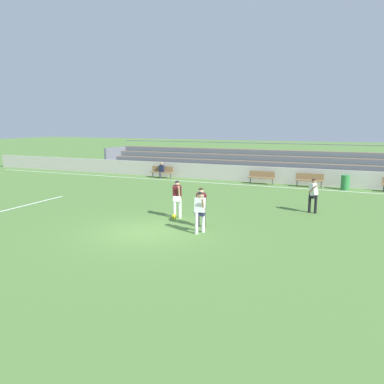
% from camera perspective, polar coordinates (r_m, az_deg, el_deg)
% --- Properties ---
extents(ground_plane, '(160.00, 160.00, 0.00)m').
position_cam_1_polar(ground_plane, '(15.24, -6.83, -5.89)').
color(ground_plane, '#517A38').
extents(field_line_sideline, '(44.00, 0.12, 0.01)m').
position_cam_1_polar(field_line_sideline, '(26.79, 6.84, 1.12)').
color(field_line_sideline, white).
rests_on(field_line_sideline, ground).
extents(field_line_penalty_mark, '(0.12, 4.40, 0.01)m').
position_cam_1_polar(field_line_penalty_mark, '(22.03, -22.53, -1.57)').
color(field_line_penalty_mark, white).
rests_on(field_line_penalty_mark, ground).
extents(sideline_wall, '(48.00, 0.16, 1.15)m').
position_cam_1_polar(sideline_wall, '(28.16, 7.74, 2.72)').
color(sideline_wall, '#BCB7AD').
rests_on(sideline_wall, ground).
extents(bleacher_stand, '(26.73, 3.64, 2.61)m').
position_cam_1_polar(bleacher_stand, '(30.45, 10.07, 4.24)').
color(bleacher_stand, '#897051').
rests_on(bleacher_stand, ground).
extents(bench_centre_sideline, '(1.80, 0.40, 0.90)m').
position_cam_1_polar(bench_centre_sideline, '(27.18, 10.30, 2.31)').
color(bench_centre_sideline, olive).
rests_on(bench_centre_sideline, ground).
extents(bench_near_bin, '(1.80, 0.40, 0.90)m').
position_cam_1_polar(bench_near_bin, '(29.86, -4.47, 3.15)').
color(bench_near_bin, olive).
rests_on(bench_near_bin, ground).
extents(bench_far_right, '(1.80, 0.40, 0.90)m').
position_cam_1_polar(bench_far_right, '(26.66, 17.04, 1.88)').
color(bench_far_right, olive).
rests_on(bench_far_right, ground).
extents(trash_bin, '(0.53, 0.53, 0.94)m').
position_cam_1_polar(trash_bin, '(26.35, 21.81, 1.33)').
color(trash_bin, '#2D7F3D').
rests_on(trash_bin, ground).
extents(spectator_seated, '(0.36, 0.42, 1.21)m').
position_cam_1_polar(spectator_seated, '(29.74, -4.58, 3.42)').
color(spectator_seated, '#2D2D38').
rests_on(spectator_seated, ground).
extents(player_dark_overlapping, '(0.47, 0.53, 1.70)m').
position_cam_1_polar(player_dark_overlapping, '(17.08, -2.22, -0.57)').
color(player_dark_overlapping, white).
rests_on(player_dark_overlapping, ground).
extents(player_dark_challenging, '(0.53, 0.67, 1.63)m').
position_cam_1_polar(player_dark_challenging, '(15.65, 1.34, -1.75)').
color(player_dark_challenging, black).
rests_on(player_dark_challenging, ground).
extents(player_white_pressing_high, '(0.44, 0.49, 1.62)m').
position_cam_1_polar(player_white_pressing_high, '(14.74, 1.18, -2.52)').
color(player_white_pressing_high, white).
rests_on(player_white_pressing_high, ground).
extents(player_white_wide_right, '(0.45, 0.61, 1.65)m').
position_cam_1_polar(player_white_wide_right, '(18.92, 17.57, -0.09)').
color(player_white_wide_right, black).
rests_on(player_white_wide_right, ground).
extents(soccer_ball, '(0.22, 0.22, 0.22)m').
position_cam_1_polar(soccer_ball, '(17.12, -2.66, -3.64)').
color(soccer_ball, yellow).
rests_on(soccer_ball, ground).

